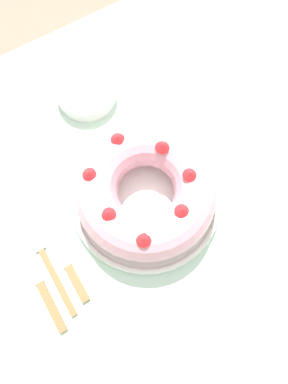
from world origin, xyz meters
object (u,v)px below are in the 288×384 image
serving_knife (41,285)px  side_bowl (86,92)px  serving_dish (144,200)px  cake_knife (69,267)px  bundt_cake (144,192)px  fork (48,262)px

serving_knife → side_bowl: 0.44m
serving_dish → serving_knife: (-0.27, -0.04, -0.01)m
serving_knife → cake_knife: 0.06m
serving_dish → cake_knife: serving_dish is taller
cake_knife → side_bowl: (0.22, 0.34, 0.01)m
serving_knife → serving_dish: bearing=9.7°
serving_knife → side_bowl: side_bowl is taller
serving_dish → cake_knife: bearing=-168.2°
bundt_cake → fork: bearing=-177.2°
bundt_cake → fork: bundt_cake is taller
serving_knife → fork: bearing=46.3°
fork → cake_knife: cake_knife is taller
bundt_cake → cake_knife: bundt_cake is taller
serving_dish → serving_knife: size_ratio=1.34×
bundt_cake → serving_knife: 0.28m
fork → serving_knife: size_ratio=0.87×
bundt_cake → fork: size_ratio=1.37×
serving_dish → bundt_cake: bearing=139.2°
fork → serving_dish: bearing=1.8°
serving_dish → bundt_cake: size_ratio=1.12×
serving_dish → side_bowl: 0.29m
serving_dish → fork: (-0.24, -0.01, -0.01)m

